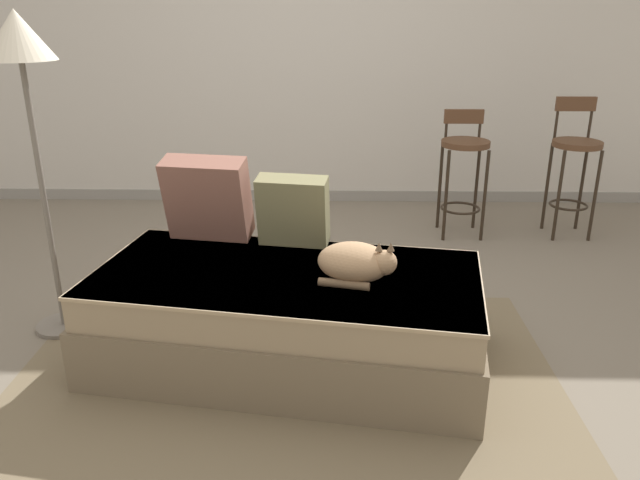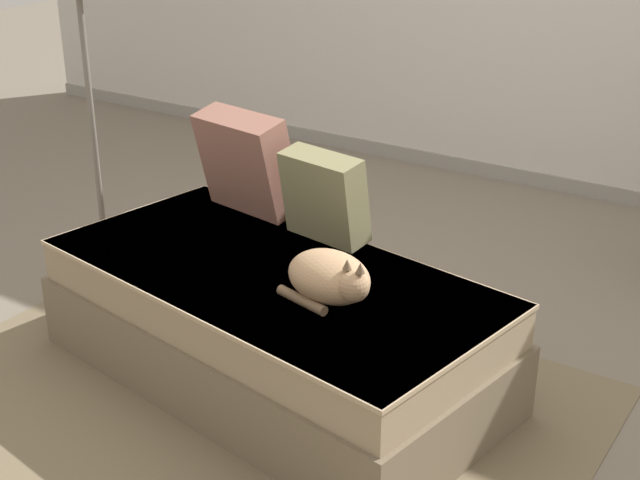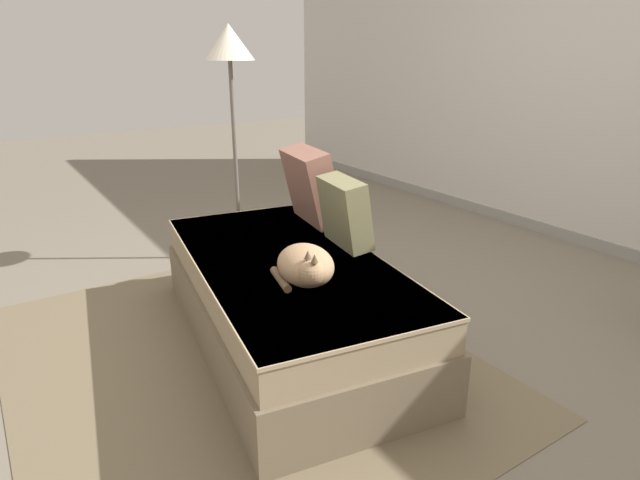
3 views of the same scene
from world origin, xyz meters
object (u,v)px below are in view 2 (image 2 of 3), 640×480
couch (272,324)px  cat (331,278)px  throw_pillow_middle (325,197)px  throw_pillow_corner (246,162)px

couch → cat: (0.31, -0.08, 0.31)m
couch → throw_pillow_middle: 0.53m
throw_pillow_corner → throw_pillow_middle: bearing=-9.4°
couch → cat: bearing=-14.8°
couch → throw_pillow_corner: throw_pillow_corner is taller
throw_pillow_corner → cat: bearing=-34.1°
cat → couch: bearing=165.2°
throw_pillow_corner → throw_pillow_middle: throw_pillow_corner is taller
throw_pillow_middle → cat: throw_pillow_middle is taller
couch → throw_pillow_corner: bearing=135.5°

